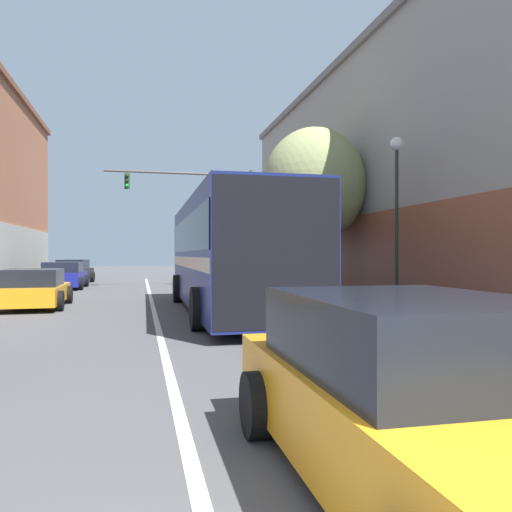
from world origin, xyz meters
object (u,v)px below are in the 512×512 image
object	(u,v)px
parked_car_left_distant	(74,272)
street_tree_near	(314,185)
bus	(229,250)
hatchback_foreground	(422,399)
parked_car_left_mid	(33,289)
parked_car_left_near	(64,276)
street_tree_far	(284,217)
traffic_signal_gantry	(209,201)
street_lamp	(397,199)

from	to	relation	value
parked_car_left_distant	street_tree_near	world-z (taller)	street_tree_near
bus	hatchback_foreground	xyz separation A→B (m)	(-0.62, -11.62, -1.19)
parked_car_left_mid	parked_car_left_distant	distance (m)	14.64
parked_car_left_near	parked_car_left_distant	bearing A→B (deg)	1.60
street_tree_far	parked_car_left_near	bearing A→B (deg)	147.63
traffic_signal_gantry	street_tree_far	size ratio (longest dim) A/B	1.67
hatchback_foreground	street_tree_near	xyz separation A→B (m)	(4.23, 14.07, 3.64)
parked_car_left_near	parked_car_left_distant	xyz separation A→B (m)	(-0.13, 5.01, 0.03)
parked_car_left_distant	street_tree_near	distance (m)	18.32
street_tree_far	traffic_signal_gantry	bearing A→B (deg)	112.30
bus	street_lamp	distance (m)	5.14
bus	parked_car_left_near	distance (m)	13.88
parked_car_left_near	street_lamp	distance (m)	18.08
street_tree_far	bus	bearing A→B (deg)	-120.33
parked_car_left_mid	bus	bearing A→B (deg)	-114.70
street_tree_near	parked_car_left_mid	bearing A→B (deg)	179.14
hatchback_foreground	parked_car_left_near	size ratio (longest dim) A/B	1.07
bus	parked_car_left_distant	size ratio (longest dim) A/B	2.85
parked_car_left_mid	traffic_signal_gantry	xyz separation A→B (m)	(7.03, 9.34, 4.03)
parked_car_left_near	parked_car_left_mid	world-z (taller)	parked_car_left_near
hatchback_foreground	street_lamp	bearing A→B (deg)	-27.58
bus	hatchback_foreground	bearing A→B (deg)	177.40
bus	street_tree_far	distance (m)	7.03
parked_car_left_near	street_tree_near	distance (m)	14.50
street_tree_near	street_tree_far	bearing A→B (deg)	92.42
bus	traffic_signal_gantry	xyz separation A→B (m)	(1.00, 11.94, 2.77)
bus	parked_car_left_mid	size ratio (longest dim) A/B	2.79
bus	parked_car_left_distant	bearing A→B (deg)	21.36
street_tree_near	traffic_signal_gantry	bearing A→B (deg)	105.40
street_tree_near	hatchback_foreground	bearing A→B (deg)	-106.74
street_tree_far	hatchback_foreground	bearing A→B (deg)	-103.11
parked_car_left_distant	street_lamp	size ratio (longest dim) A/B	0.78
parked_car_left_mid	street_tree_near	size ratio (longest dim) A/B	0.63
hatchback_foreground	street_lamp	distance (m)	11.36
traffic_signal_gantry	street_tree_near	size ratio (longest dim) A/B	1.23
parked_car_left_near	traffic_signal_gantry	bearing A→B (deg)	-92.06
parked_car_left_mid	street_tree_far	distance (m)	10.43
hatchback_foreground	street_lamp	xyz separation A→B (m)	(5.17, 9.75, 2.68)
hatchback_foreground	parked_car_left_distant	xyz separation A→B (m)	(-5.97, 28.85, 0.01)
parked_car_left_mid	traffic_signal_gantry	bearing A→B (deg)	-38.33
parked_car_left_near	street_tree_near	size ratio (longest dim) A/B	0.66
parked_car_left_mid	street_tree_far	bearing A→B (deg)	-72.03
bus	street_tree_near	xyz separation A→B (m)	(3.62, 2.46, 2.45)
bus	parked_car_left_near	world-z (taller)	bus
bus	street_tree_far	xyz separation A→B (m)	(3.47, 5.93, 1.50)
street_lamp	parked_car_left_mid	bearing A→B (deg)	157.10
traffic_signal_gantry	street_lamp	world-z (taller)	traffic_signal_gantry
hatchback_foreground	street_lamp	size ratio (longest dim) A/B	0.88
traffic_signal_gantry	parked_car_left_near	bearing A→B (deg)	177.82
hatchback_foreground	parked_car_left_near	xyz separation A→B (m)	(-5.84, 23.84, -0.02)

